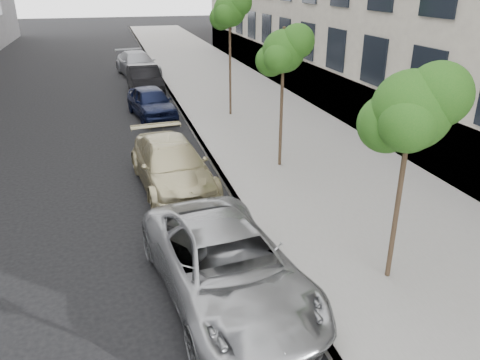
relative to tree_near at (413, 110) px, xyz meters
name	(u,v)px	position (x,y,z in m)	size (l,w,h in m)	color
sidewalk	(210,76)	(1.07, 22.50, -3.54)	(6.40, 72.00, 0.14)	gray
curb	(161,79)	(-2.05, 22.50, -3.54)	(0.15, 72.00, 0.14)	#9E9B93
tree_near	(413,110)	(0.00, 0.00, 0.00)	(1.76, 1.56, 4.34)	#38281C
tree_mid	(284,51)	(0.00, 6.50, 0.15)	(1.64, 1.44, 4.43)	#38281C
tree_far	(230,11)	(0.00, 13.00, 0.94)	(1.69, 1.49, 5.25)	#38281C
minivan	(227,265)	(-3.33, 0.37, -2.89)	(2.37, 5.14, 1.43)	#9C9DA0
suv	(172,165)	(-3.61, 5.93, -2.91)	(1.94, 4.78, 1.39)	#BEB387
sedan_blue	(151,102)	(-3.44, 13.92, -2.93)	(1.61, 4.00, 1.36)	black
sedan_black	(145,80)	(-3.33, 18.77, -2.87)	(1.57, 4.50, 1.48)	black
sedan_rear	(138,64)	(-3.33, 24.19, -2.86)	(2.09, 5.15, 1.49)	#98999F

